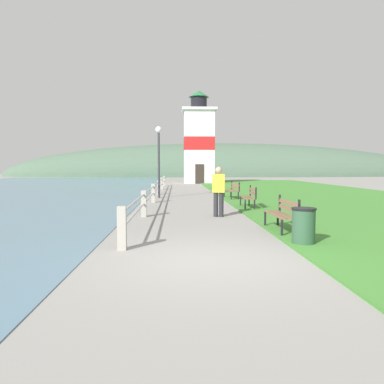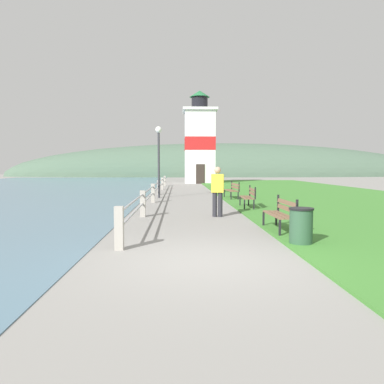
% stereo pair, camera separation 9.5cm
% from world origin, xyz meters
% --- Properties ---
extents(ground_plane, '(160.00, 160.00, 0.00)m').
position_xyz_m(ground_plane, '(0.00, 0.00, 0.00)').
color(ground_plane, gray).
extents(grass_verge, '(12.00, 47.59, 0.06)m').
position_xyz_m(grass_verge, '(7.84, 15.86, 0.03)').
color(grass_verge, '#428433').
rests_on(grass_verge, ground_plane).
extents(seawall_railing, '(0.18, 26.15, 0.91)m').
position_xyz_m(seawall_railing, '(-1.74, 13.98, 0.54)').
color(seawall_railing, '#A8A399').
rests_on(seawall_railing, ground_plane).
extents(park_bench_near, '(0.51, 1.65, 0.94)m').
position_xyz_m(park_bench_near, '(2.23, 2.97, 0.54)').
color(park_bench_near, brown).
rests_on(park_bench_near, ground_plane).
extents(park_bench_midway, '(0.56, 1.63, 0.94)m').
position_xyz_m(park_bench_midway, '(2.41, 8.53, 0.54)').
color(park_bench_midway, brown).
rests_on(park_bench_midway, ground_plane).
extents(park_bench_far, '(0.61, 1.80, 0.94)m').
position_xyz_m(park_bench_far, '(2.40, 13.09, 0.54)').
color(park_bench_far, brown).
rests_on(park_bench_far, ground_plane).
extents(park_bench_by_lighthouse, '(0.60, 1.73, 0.94)m').
position_xyz_m(park_bench_by_lighthouse, '(2.30, 18.61, 0.54)').
color(park_bench_by_lighthouse, brown).
rests_on(park_bench_by_lighthouse, ground_plane).
extents(lighthouse, '(3.55, 3.55, 9.67)m').
position_xyz_m(lighthouse, '(1.73, 32.76, 4.28)').
color(lighthouse, white).
rests_on(lighthouse, ground_plane).
extents(person_strolling, '(0.46, 0.30, 1.74)m').
position_xyz_m(person_strolling, '(0.85, 6.09, 0.94)').
color(person_strolling, '#28282D').
rests_on(person_strolling, ground_plane).
extents(trash_bin, '(0.54, 0.54, 0.84)m').
position_xyz_m(trash_bin, '(2.18, 1.25, 0.42)').
color(trash_bin, '#2D5138').
rests_on(trash_bin, ground_plane).
extents(lamp_post, '(0.36, 0.36, 3.96)m').
position_xyz_m(lamp_post, '(-1.59, 14.09, 2.74)').
color(lamp_post, '#333338').
rests_on(lamp_post, ground_plane).
extents(distant_hillside, '(80.00, 16.00, 12.00)m').
position_xyz_m(distant_hillside, '(8.00, 61.73, 0.00)').
color(distant_hillside, '#4C6651').
rests_on(distant_hillside, ground_plane).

